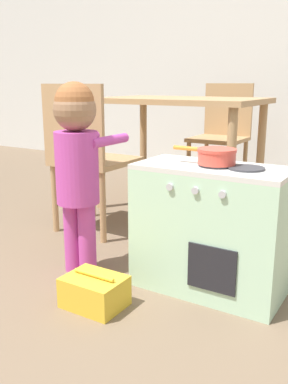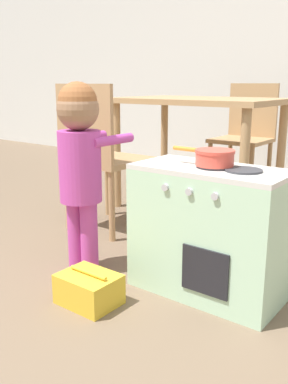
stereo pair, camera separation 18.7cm
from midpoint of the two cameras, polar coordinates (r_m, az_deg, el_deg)
name	(u,v)px [view 1 (the left image)]	position (r m, az deg, el deg)	size (l,w,h in m)	color
play_kitchen	(210,229)	(1.82, 5.92, -4.98)	(0.63, 0.32, 0.55)	#B2DBB7
toy_pot	(216,155)	(1.74, 6.57, 4.87)	(0.27, 0.16, 0.06)	#E04C3D
child_figure	(77,154)	(1.95, -11.65, 4.95)	(0.22, 0.35, 0.88)	#BC429E
toy_basket	(95,291)	(1.78, -9.70, -13.01)	(0.24, 0.18, 0.14)	gold
dining_table	(181,115)	(2.97, 3.13, 10.19)	(1.09, 0.71, 0.78)	tan
dining_chair_near	(88,155)	(2.52, -9.60, 4.88)	(0.42, 0.42, 0.87)	tan
dining_chair_far	(222,133)	(3.65, 8.88, 7.80)	(0.42, 0.42, 0.87)	tan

